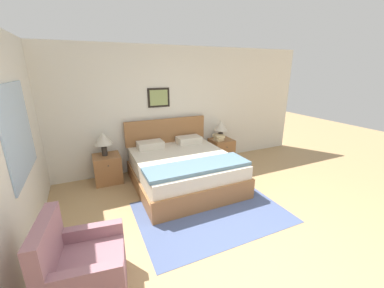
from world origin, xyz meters
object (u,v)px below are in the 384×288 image
nightstand_by_door (221,150)px  bed (183,169)px  nightstand_near_window (108,169)px  table_lamp_by_door (221,126)px  table_lamp_near_window (103,139)px  armchair (83,270)px

nightstand_by_door → bed: bearing=-150.5°
nightstand_near_window → nightstand_by_door: (2.59, 0.00, 0.00)m
nightstand_near_window → nightstand_by_door: same height
nightstand_by_door → table_lamp_by_door: (-0.02, 0.02, 0.59)m
nightstand_by_door → table_lamp_near_window: 2.68m
armchair → table_lamp_by_door: table_lamp_by_door is taller
nightstand_near_window → table_lamp_by_door: table_lamp_by_door is taller
bed → nightstand_near_window: 1.49m
nightstand_by_door → table_lamp_by_door: table_lamp_by_door is taller
nightstand_by_door → table_lamp_near_window: size_ratio=1.21×
nightstand_near_window → table_lamp_by_door: bearing=0.4°
bed → table_lamp_near_window: bearing=150.2°
table_lamp_by_door → nightstand_near_window: bearing=-179.6°
armchair → nightstand_near_window: 2.54m
nightstand_by_door → armchair: bearing=-140.9°
bed → table_lamp_by_door: (1.28, 0.75, 0.55)m
table_lamp_near_window → table_lamp_by_door: size_ratio=1.00×
bed → armchair: bearing=-135.2°
nightstand_near_window → nightstand_by_door: bearing=0.0°
table_lamp_near_window → table_lamp_by_door: 2.59m
armchair → table_lamp_by_door: 4.00m
bed → nightstand_near_window: bearing=150.5°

